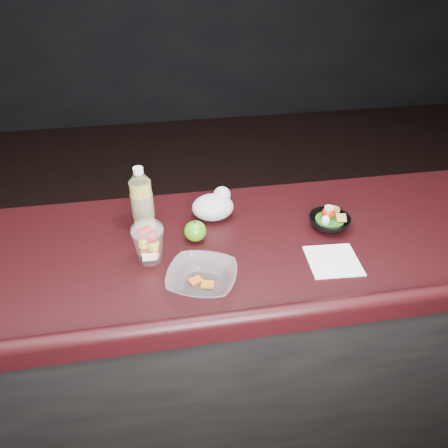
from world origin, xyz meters
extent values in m
cube|color=black|center=(0.00, 0.30, 0.49)|extent=(4.00, 0.65, 0.98)
cube|color=black|center=(0.00, 0.30, 1.00)|extent=(4.06, 0.71, 0.04)
cylinder|color=gold|center=(-0.22, 0.45, 1.11)|extent=(0.07, 0.07, 0.18)
cylinder|color=white|center=(-0.22, 0.45, 1.11)|extent=(0.08, 0.08, 0.18)
cone|color=white|center=(-0.22, 0.45, 1.21)|extent=(0.07, 0.07, 0.03)
cylinder|color=white|center=(-0.22, 0.45, 1.24)|extent=(0.03, 0.03, 0.02)
cylinder|color=#072D99|center=(-0.22, 0.45, 1.11)|extent=(0.08, 0.08, 0.08)
ellipsoid|color=white|center=(-0.21, 0.26, 1.14)|extent=(0.10, 0.10, 0.06)
ellipsoid|color=#347D0E|center=(-0.06, 0.34, 1.05)|extent=(0.08, 0.08, 0.07)
cylinder|color=black|center=(-0.06, 0.34, 1.09)|extent=(0.01, 0.01, 0.01)
ellipsoid|color=silver|center=(0.02, 0.46, 1.06)|extent=(0.15, 0.12, 0.09)
sphere|color=silver|center=(0.06, 0.49, 1.10)|extent=(0.06, 0.06, 0.06)
imported|color=black|center=(0.42, 0.33, 1.04)|extent=(0.19, 0.19, 0.04)
cylinder|color=#0F470C|center=(0.42, 0.33, 1.05)|extent=(0.10, 0.10, 0.01)
ellipsoid|color=red|center=(0.41, 0.35, 1.07)|extent=(0.05, 0.05, 0.04)
cylinder|color=beige|center=(0.41, 0.35, 1.09)|extent=(0.03, 0.03, 0.01)
ellipsoid|color=white|center=(0.39, 0.31, 1.07)|extent=(0.03, 0.03, 0.04)
imported|color=silver|center=(-0.06, 0.12, 1.05)|extent=(0.26, 0.26, 0.05)
cube|color=#990F0C|center=(-0.08, 0.12, 1.03)|extent=(0.05, 0.04, 0.01)
cube|color=#990F0C|center=(-0.05, 0.10, 1.03)|extent=(0.04, 0.04, 0.01)
cube|color=white|center=(0.36, 0.15, 1.02)|extent=(0.17, 0.17, 0.00)
camera|label=1|loc=(-0.16, -0.84, 1.92)|focal=35.00mm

